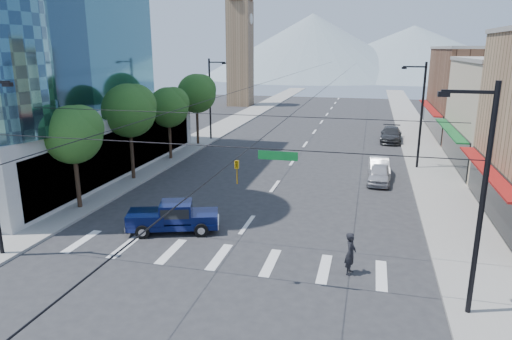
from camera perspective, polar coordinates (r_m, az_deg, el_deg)
The scene contains 19 objects.
ground at distance 21.85m, azimuth -5.36°, elevation -12.49°, with size 160.00×160.00×0.00m, color #28282B.
sidewalk_left at distance 61.95m, azimuth -3.58°, elevation 5.66°, with size 4.00×120.00×0.15m, color gray.
sidewalk_right at distance 59.32m, azimuth 19.17°, elevation 4.44°, with size 4.00×120.00×0.15m, color gray.
shop_far at distance 59.95m, azimuth 27.28°, elevation 8.49°, with size 12.00×18.00×10.00m, color brown.
clock_tower at distance 83.50m, azimuth -2.01°, elevation 15.35°, with size 4.80×4.80×20.40m.
mountain_left at distance 169.62m, azimuth 7.07°, elevation 15.17°, with size 80.00×80.00×22.00m, color gray.
mountain_right at distance 178.73m, azimuth 19.01°, elevation 13.84°, with size 90.00×90.00×18.00m, color gray.
tree_near at distance 30.52m, azimuth -21.67°, elevation 4.36°, with size 3.65×3.64×6.71m.
tree_midnear at distance 36.27m, azimuth -15.36°, elevation 7.37°, with size 4.09×4.09×7.52m.
tree_midfar at distance 42.53m, azimuth -10.69°, elevation 7.87°, with size 3.65×3.64×6.71m.
tree_far at distance 48.87m, azimuth -7.27°, elevation 9.61°, with size 4.09×4.09×7.52m.
signal_rig at distance 19.18m, azimuth -6.14°, elevation -1.50°, with size 21.80×0.20×9.00m.
lamp_pole_nw at distance 51.50m, azimuth -5.64°, elevation 9.19°, with size 2.00×0.25×9.00m.
lamp_pole_ne at distance 40.75m, azimuth 19.84°, elevation 6.88°, with size 2.00×0.25×9.00m.
pickup_truck at distance 26.20m, azimuth -10.35°, elevation -5.73°, with size 5.41×3.31×1.73m.
pedestrian at distance 21.59m, azimuth 11.73°, elevation -10.16°, with size 0.73×0.48×1.99m, color black.
parked_car_near at distance 36.23m, azimuth 15.16°, elevation -0.51°, with size 1.68×4.17×1.42m, color #B5B4B9.
parked_car_mid at distance 38.44m, azimuth 15.13°, elevation 0.37°, with size 1.51×4.32×1.42m, color silver.
parked_car_far at distance 52.86m, azimuth 16.53°, elevation 4.26°, with size 2.25×5.54×1.61m, color #323235.
Camera 1 is at (6.65, -18.23, 10.05)m, focal length 32.00 mm.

